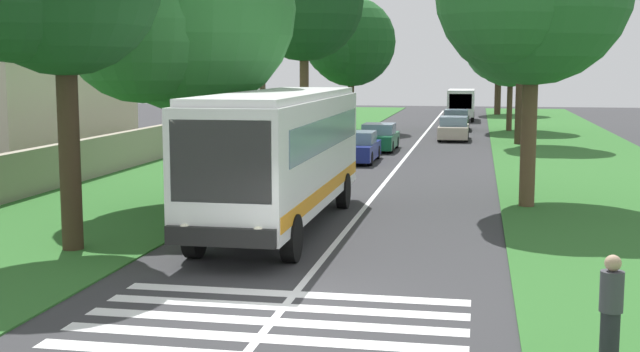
% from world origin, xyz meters
% --- Properties ---
extents(ground, '(160.00, 160.00, 0.00)m').
position_xyz_m(ground, '(0.00, 0.00, 0.00)').
color(ground, '#333335').
extents(grass_verge_left, '(120.00, 8.00, 0.04)m').
position_xyz_m(grass_verge_left, '(15.00, 8.20, 0.02)').
color(grass_verge_left, '#2D6628').
rests_on(grass_verge_left, ground).
extents(grass_verge_right, '(120.00, 8.00, 0.04)m').
position_xyz_m(grass_verge_right, '(15.00, -8.20, 0.02)').
color(grass_verge_right, '#2D6628').
rests_on(grass_verge_right, ground).
extents(centre_line, '(110.00, 0.16, 0.01)m').
position_xyz_m(centre_line, '(15.00, 0.00, 0.00)').
color(centre_line, silver).
rests_on(centre_line, ground).
extents(coach_bus, '(11.16, 2.62, 3.73)m').
position_xyz_m(coach_bus, '(7.41, 1.80, 2.15)').
color(coach_bus, white).
rests_on(coach_bus, ground).
extents(zebra_crossing, '(4.95, 6.80, 0.01)m').
position_xyz_m(zebra_crossing, '(-1.42, 0.00, 0.00)').
color(zebra_crossing, silver).
rests_on(zebra_crossing, ground).
extents(trailing_car_0, '(4.30, 1.78, 1.43)m').
position_xyz_m(trailing_car_0, '(23.63, 2.05, 0.67)').
color(trailing_car_0, navy).
rests_on(trailing_car_0, ground).
extents(trailing_car_1, '(4.30, 1.78, 1.43)m').
position_xyz_m(trailing_car_1, '(29.18, 1.68, 0.67)').
color(trailing_car_1, '#145933').
rests_on(trailing_car_1, ground).
extents(trailing_car_2, '(4.30, 1.78, 1.43)m').
position_xyz_m(trailing_car_2, '(36.24, -2.01, 0.67)').
color(trailing_car_2, '#B7A893').
rests_on(trailing_car_2, ground).
extents(trailing_car_3, '(4.30, 1.78, 1.43)m').
position_xyz_m(trailing_car_3, '(44.43, -1.94, 0.67)').
color(trailing_car_3, black).
rests_on(trailing_car_3, ground).
extents(trailing_minibus_0, '(6.00, 2.14, 2.53)m').
position_xyz_m(trailing_minibus_0, '(54.93, -2.05, 1.55)').
color(trailing_minibus_0, silver).
rests_on(trailing_minibus_0, ground).
extents(roadside_tree_left_1, '(8.21, 6.69, 9.47)m').
position_xyz_m(roadside_tree_left_1, '(10.68, 5.71, 6.00)').
color(roadside_tree_left_1, '#3D2D1E').
rests_on(roadside_tree_left_1, grass_verge_left).
extents(roadside_tree_left_2, '(7.35, 6.02, 9.04)m').
position_xyz_m(roadside_tree_left_2, '(42.03, 5.25, 5.89)').
color(roadside_tree_left_2, brown).
rests_on(roadside_tree_left_2, grass_verge_left).
extents(roadside_tree_left_3, '(7.65, 6.78, 11.44)m').
position_xyz_m(roadside_tree_left_3, '(32.29, 6.50, 7.93)').
color(roadside_tree_left_3, brown).
rests_on(roadside_tree_left_3, grass_verge_left).
extents(roadside_tree_right_0, '(7.24, 6.13, 9.12)m').
position_xyz_m(roadside_tree_right_0, '(63.75, -4.99, 5.92)').
color(roadside_tree_right_0, '#3D2D1E').
rests_on(roadside_tree_right_0, grass_verge_right).
extents(roadside_tree_right_3, '(6.64, 5.40, 10.85)m').
position_xyz_m(roadside_tree_right_3, '(34.06, -5.56, 8.02)').
color(roadside_tree_right_3, '#3D2D1E').
rests_on(roadside_tree_right_3, grass_verge_right).
extents(roadside_tree_right_4, '(7.15, 5.85, 8.83)m').
position_xyz_m(roadside_tree_right_4, '(43.99, -5.36, 5.78)').
color(roadside_tree_right_4, '#4C3826').
rests_on(roadside_tree_right_4, grass_verge_right).
extents(utility_pole, '(0.24, 1.40, 7.10)m').
position_xyz_m(utility_pole, '(17.91, 5.07, 3.73)').
color(utility_pole, '#473828').
rests_on(utility_pole, grass_verge_left).
extents(roadside_wall, '(70.00, 0.40, 1.57)m').
position_xyz_m(roadside_wall, '(20.00, 11.60, 0.82)').
color(roadside_wall, '#9E937F').
rests_on(roadside_wall, grass_verge_left).
extents(pedestrian, '(0.34, 0.34, 1.69)m').
position_xyz_m(pedestrian, '(-2.34, -5.40, 0.91)').
color(pedestrian, '#26262D').
rests_on(pedestrian, grass_verge_right).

